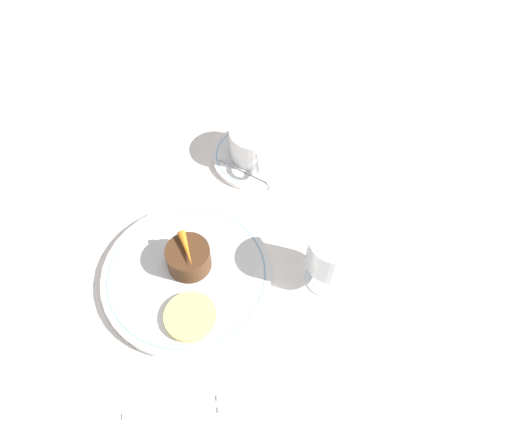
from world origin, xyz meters
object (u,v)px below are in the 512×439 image
at_px(coffee_cup, 255,142).
at_px(dessert_cake, 189,258).
at_px(wine_glass, 332,254).
at_px(fork, 205,406).
at_px(dinner_plate, 187,275).

bearing_deg(coffee_cup, dessert_cake, -30.53).
xyz_separation_m(wine_glass, fork, (0.16, -0.19, -0.07)).
height_order(dinner_plate, wine_glass, wine_glass).
bearing_deg(fork, wine_glass, 130.33).
xyz_separation_m(dinner_plate, wine_glass, (0.03, 0.21, 0.06)).
height_order(fork, dessert_cake, dessert_cake).
distance_m(wine_glass, dessert_cake, 0.21).
relative_size(fork, dessert_cake, 2.62).
xyz_separation_m(dinner_plate, coffee_cup, (-0.22, 0.13, 0.03)).
xyz_separation_m(fork, dessert_cake, (-0.20, -0.01, 0.03)).
bearing_deg(coffee_cup, wine_glass, 17.17).
distance_m(wine_glass, fork, 0.26).
height_order(dinner_plate, coffee_cup, coffee_cup).
distance_m(dinner_plate, dessert_cake, 0.03).
relative_size(dinner_plate, coffee_cup, 2.25).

